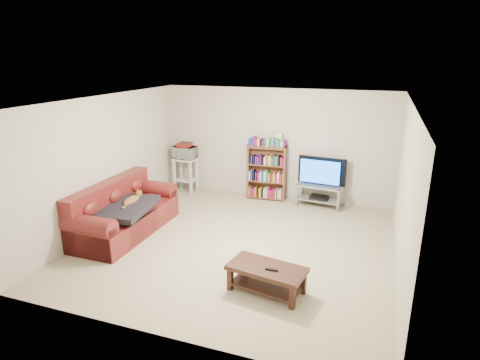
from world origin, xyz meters
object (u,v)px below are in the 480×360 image
at_px(bookshelf, 267,171).
at_px(coffee_table, 267,274).
at_px(sofa, 122,215).
at_px(tv_stand, 319,192).

bearing_deg(bookshelf, coffee_table, -77.76).
relative_size(sofa, coffee_table, 1.96).
relative_size(sofa, bookshelf, 1.77).
bearing_deg(sofa, bookshelf, 52.45).
xyz_separation_m(coffee_table, bookshelf, (-1.00, 3.52, 0.37)).
distance_m(coffee_table, tv_stand, 3.46).
height_order(sofa, tv_stand, sofa).
relative_size(tv_stand, bookshelf, 0.79).
distance_m(sofa, tv_stand, 3.99).
relative_size(sofa, tv_stand, 2.23).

